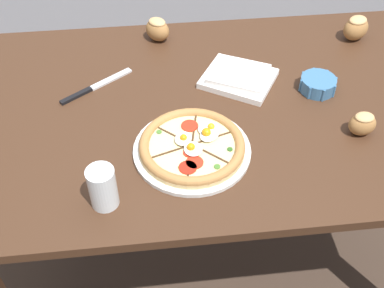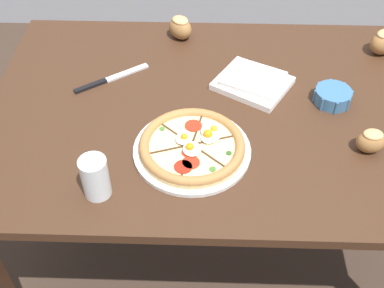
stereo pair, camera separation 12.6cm
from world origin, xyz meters
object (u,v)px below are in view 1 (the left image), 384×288
object	(u,v)px
napkin_folded	(239,77)
knife_main	(96,86)
dining_table	(216,127)
bread_piece_near	(363,124)
pizza	(192,147)
ramekin_bowl	(318,84)
bread_piece_far	(356,28)
water_glass	(103,189)
bread_piece_mid	(157,29)

from	to	relation	value
napkin_folded	knife_main	bearing A→B (deg)	177.65
dining_table	bread_piece_near	world-z (taller)	bread_piece_near
pizza	bread_piece_near	size ratio (longest dim) A/B	4.01
pizza	ramekin_bowl	bearing A→B (deg)	28.23
bread_piece_far	knife_main	world-z (taller)	bread_piece_far
bread_piece_near	water_glass	xyz separation A→B (m)	(-0.70, -0.17, 0.01)
water_glass	dining_table	bearing A→B (deg)	45.91
ramekin_bowl	bread_piece_near	size ratio (longest dim) A/B	1.47
dining_table	knife_main	size ratio (longest dim) A/B	6.49
pizza	bread_piece_far	distance (m)	0.78
bread_piece_far	bread_piece_near	bearing A→B (deg)	-107.59
ramekin_bowl	bread_piece_near	world-z (taller)	bread_piece_near
bread_piece_far	knife_main	size ratio (longest dim) A/B	0.53
knife_main	bread_piece_far	bearing A→B (deg)	-23.86
bread_piece_far	water_glass	bearing A→B (deg)	-143.47
dining_table	knife_main	xyz separation A→B (m)	(-0.36, 0.12, 0.10)
pizza	knife_main	world-z (taller)	pizza
dining_table	knife_main	distance (m)	0.39
ramekin_bowl	bread_piece_near	distance (m)	0.21
pizza	knife_main	size ratio (longest dim) A/B	1.45
ramekin_bowl	bread_piece_far	world-z (taller)	bread_piece_far
napkin_folded	bread_piece_mid	world-z (taller)	bread_piece_mid
dining_table	bread_piece_near	distance (m)	0.43
dining_table	bread_piece_far	bearing A→B (deg)	29.22
napkin_folded	water_glass	xyz separation A→B (m)	(-0.41, -0.43, 0.03)
pizza	dining_table	bearing A→B (deg)	63.02
knife_main	water_glass	bearing A→B (deg)	-120.39
ramekin_bowl	bread_piece_mid	bearing A→B (deg)	144.66
napkin_folded	bread_piece_near	xyz separation A→B (m)	(0.29, -0.27, 0.02)
dining_table	bread_piece_mid	bearing A→B (deg)	113.05
bread_piece_near	bread_piece_far	world-z (taller)	bread_piece_far
bread_piece_far	pizza	bearing A→B (deg)	-142.13
dining_table	ramekin_bowl	bearing A→B (deg)	5.66
dining_table	pizza	world-z (taller)	pizza
bread_piece_far	ramekin_bowl	bearing A→B (deg)	-128.69
dining_table	bread_piece_near	xyz separation A→B (m)	(0.38, -0.17, 0.13)
bread_piece_near	bread_piece_mid	distance (m)	0.75
napkin_folded	water_glass	world-z (taller)	water_glass
dining_table	pizza	xyz separation A→B (m)	(-0.10, -0.19, 0.11)
ramekin_bowl	bread_piece_near	bearing A→B (deg)	-72.41
dining_table	knife_main	world-z (taller)	knife_main
napkin_folded	knife_main	size ratio (longest dim) A/B	1.23
bread_piece_near	water_glass	world-z (taller)	water_glass
pizza	ramekin_bowl	distance (m)	0.46
bread_piece_near	pizza	bearing A→B (deg)	-177.51
bread_piece_near	knife_main	xyz separation A→B (m)	(-0.74, 0.29, -0.03)
dining_table	bread_piece_mid	size ratio (longest dim) A/B	12.90
bread_piece_mid	water_glass	bearing A→B (deg)	-103.72
dining_table	water_glass	xyz separation A→B (m)	(-0.32, -0.33, 0.14)
napkin_folded	water_glass	size ratio (longest dim) A/B	2.37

